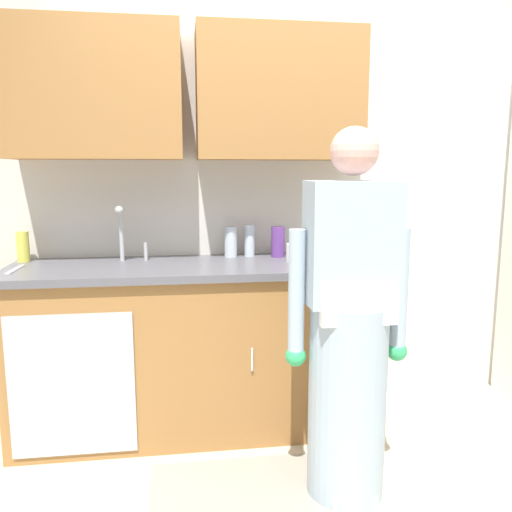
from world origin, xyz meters
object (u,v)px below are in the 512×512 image
cup_by_sink (293,253)px  sponge (332,259)px  bottle_water_tall (231,242)px  bottle_cleaner_spray (23,247)px  bottle_water_short (278,242)px  sink (127,268)px  person_at_sink (349,346)px  bottle_soap (250,241)px  knife_on_counter (15,269)px

cup_by_sink → sponge: bearing=-5.6°
bottle_water_tall → cup_by_sink: size_ratio=1.76×
bottle_cleaner_spray → sponge: (1.70, -0.22, -0.07)m
bottle_water_short → bottle_water_tall: (-0.27, 0.04, -0.00)m
sink → bottle_water_short: size_ratio=2.81×
person_at_sink → bottle_water_tall: size_ratio=9.14×
bottle_soap → person_at_sink: bearing=-71.3°
bottle_water_short → bottle_water_tall: 0.28m
sink → bottle_cleaner_spray: sink is taller
bottle_water_short → knife_on_counter: bearing=-171.3°
bottle_cleaner_spray → person_at_sink: bearing=-30.0°
bottle_soap → knife_on_counter: 1.27m
knife_on_counter → sponge: size_ratio=2.18×
knife_on_counter → sponge: sponge is taller
cup_by_sink → knife_on_counter: cup_by_sink is taller
sink → knife_on_counter: (-0.55, -0.06, 0.02)m
bottle_cleaner_spray → knife_on_counter: (0.03, -0.25, -0.08)m
bottle_cleaner_spray → bottle_water_tall: bearing=0.4°
person_at_sink → bottle_cleaner_spray: bearing=150.0°
person_at_sink → sponge: person_at_sink is taller
sponge → sink: bearing=178.2°
bottle_cleaner_spray → cup_by_sink: 1.50m
sink → person_at_sink: bearing=-35.9°
sink → sponge: size_ratio=4.55×
person_at_sink → bottle_water_short: (-0.15, 0.88, 0.34)m
bottle_soap → cup_by_sink: 0.31m
bottle_cleaner_spray → knife_on_counter: 0.26m
cup_by_sink → bottle_cleaner_spray: bearing=172.3°
bottle_water_tall → bottle_soap: size_ratio=0.95×
bottle_water_tall → cup_by_sink: (0.33, -0.21, -0.04)m
bottle_water_tall → sponge: size_ratio=1.61×
person_at_sink → cup_by_sink: person_at_sink is taller
person_at_sink → bottle_water_short: bearing=99.8°
cup_by_sink → sponge: cup_by_sink is taller
bottle_water_short → knife_on_counter: 1.42m
person_at_sink → bottle_soap: person_at_sink is taller
person_at_sink → bottle_water_short: person_at_sink is taller
sink → sponge: 1.12m
knife_on_counter → bottle_water_tall: bearing=-76.3°
bottle_soap → bottle_water_short: bearing=-16.0°
bottle_water_tall → bottle_soap: bearing=3.1°
bottle_water_tall → knife_on_counter: bearing=-167.3°
cup_by_sink → knife_on_counter: size_ratio=0.42×
bottle_soap → bottle_water_tall: bearing=-176.9°
bottle_water_tall → sponge: 0.60m
bottle_water_short → bottle_cleaner_spray: (-1.43, 0.03, -0.00)m
sink → bottle_cleaner_spray: (-0.58, 0.19, 0.10)m
bottle_cleaner_spray → bottle_soap: 1.27m
bottle_cleaner_spray → sponge: bearing=-7.4°
bottle_soap → cup_by_sink: size_ratio=1.85×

